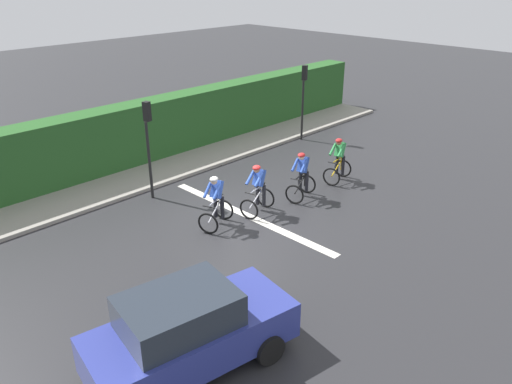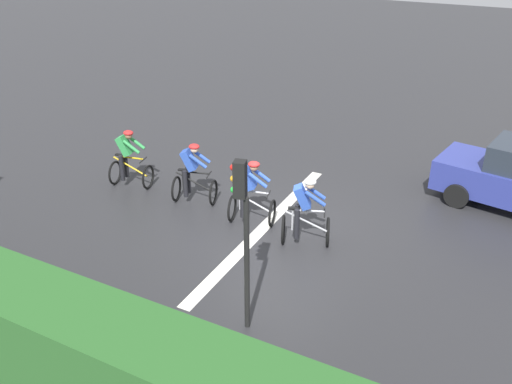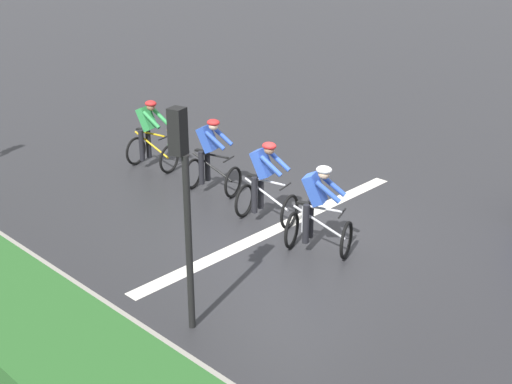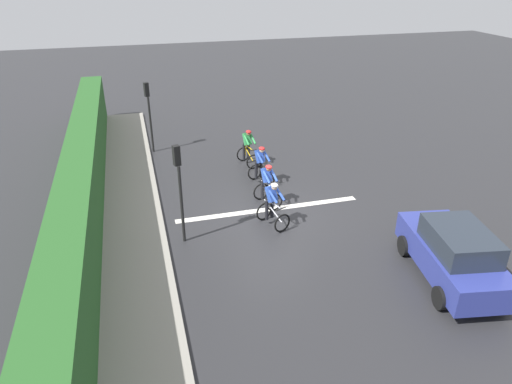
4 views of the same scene
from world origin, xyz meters
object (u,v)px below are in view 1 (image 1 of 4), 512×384
Objects in this scene: cyclist_second at (302,176)px; cyclist_fourth at (216,202)px; cyclist_lead at (339,161)px; traffic_light_near_crossing at (148,135)px; car_navy at (189,331)px; cyclist_mid at (258,190)px; traffic_light_far_junction at (304,91)px.

cyclist_second and cyclist_fourth have the same top height.
cyclist_second is at bearing -89.98° from cyclist_lead.
traffic_light_near_crossing is at bearing -136.17° from cyclist_second.
car_navy reaches higher than cyclist_second.
cyclist_fourth is at bearing -99.04° from cyclist_second.
cyclist_mid is 1.00× the size of cyclist_fourth.
cyclist_mid is 0.38× the size of car_navy.
cyclist_fourth is 0.50× the size of traffic_light_near_crossing.
traffic_light_far_junction is at bearing 145.11° from cyclist_lead.
traffic_light_far_junction is (-4.05, 2.83, 1.43)m from cyclist_lead.
car_navy reaches higher than cyclist_fourth.
traffic_light_near_crossing is (-7.20, 4.15, 1.35)m from car_navy.
cyclist_mid is 0.50× the size of traffic_light_near_crossing.
traffic_light_far_junction is at bearing 119.23° from cyclist_mid.
cyclist_lead is 0.38× the size of car_navy.
cyclist_lead is at bearing 56.88° from traffic_light_near_crossing.
cyclist_mid is 1.56m from cyclist_fourth.
cyclist_fourth is 9.13m from traffic_light_far_junction.
car_navy is (3.54, -9.77, 0.08)m from cyclist_lead.
traffic_light_near_crossing is at bearing -87.36° from traffic_light_far_junction.
traffic_light_far_junction is (-3.79, 6.77, 1.43)m from cyclist_mid.
traffic_light_near_crossing and traffic_light_far_junction have the same top height.
traffic_light_near_crossing is at bearing 150.05° from car_navy.
cyclist_lead is 2.10m from cyclist_second.
traffic_light_near_crossing is 1.00× the size of traffic_light_far_junction.
cyclist_second is at bearing 81.80° from cyclist_mid.
cyclist_lead is at bearing -34.89° from traffic_light_far_junction.
cyclist_lead is at bearing 109.90° from car_navy.
traffic_light_far_junction is at bearing 121.08° from car_navy.
traffic_light_far_junction is (-0.39, 8.44, 0.00)m from traffic_light_near_crossing.
cyclist_fourth is 0.50× the size of traffic_light_far_junction.
car_navy is at bearing -56.86° from cyclist_mid.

